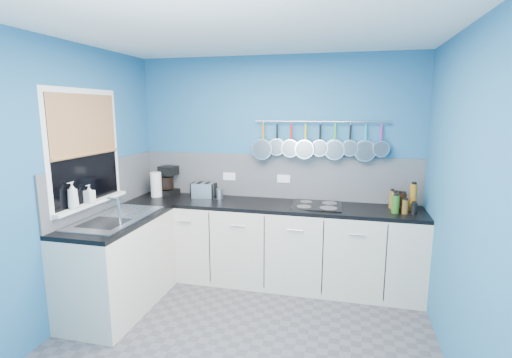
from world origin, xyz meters
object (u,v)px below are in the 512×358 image
at_px(soap_bottle_a, 73,195).
at_px(paper_towel, 156,185).
at_px(coffee_maker, 168,181).
at_px(soap_bottle_b, 89,194).
at_px(toaster, 204,190).
at_px(canister, 219,194).
at_px(hob, 317,205).

distance_m(soap_bottle_a, paper_towel, 1.20).
distance_m(soap_bottle_a, coffee_maker, 1.34).
xyz_separation_m(soap_bottle_b, paper_towel, (0.16, 0.97, -0.09)).
xyz_separation_m(soap_bottle_a, paper_towel, (0.16, 1.19, -0.13)).
relative_size(paper_towel, toaster, 1.10).
height_order(paper_towel, coffee_maker, coffee_maker).
bearing_deg(coffee_maker, toaster, 6.21).
xyz_separation_m(soap_bottle_b, canister, (0.92, 1.03, -0.18)).
height_order(soap_bottle_a, paper_towel, soap_bottle_a).
xyz_separation_m(coffee_maker, canister, (0.67, -0.06, -0.11)).
distance_m(soap_bottle_b, paper_towel, 0.99).
relative_size(soap_bottle_b, paper_towel, 0.60).
relative_size(canister, hob, 0.23).
distance_m(soap_bottle_b, canister, 1.39).
bearing_deg(soap_bottle_b, canister, 48.10).
bearing_deg(soap_bottle_a, paper_towel, 82.25).
xyz_separation_m(soap_bottle_a, canister, (0.92, 1.25, -0.21)).
relative_size(paper_towel, coffee_maker, 0.83).
distance_m(coffee_maker, canister, 0.68).
bearing_deg(hob, toaster, 175.82).
distance_m(canister, hob, 1.12).
bearing_deg(paper_towel, toaster, 9.65).
bearing_deg(toaster, canister, -19.79).
distance_m(coffee_maker, hob, 1.79).
bearing_deg(paper_towel, canister, 4.44).
relative_size(soap_bottle_a, coffee_maker, 0.69).
bearing_deg(hob, coffee_maker, 176.08).
relative_size(soap_bottle_a, soap_bottle_b, 1.39).
bearing_deg(soap_bottle_b, toaster, 56.00).
bearing_deg(canister, paper_towel, -175.56).
relative_size(paper_towel, canister, 2.40).
xyz_separation_m(soap_bottle_a, soap_bottle_b, (0.00, 0.22, -0.03)).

